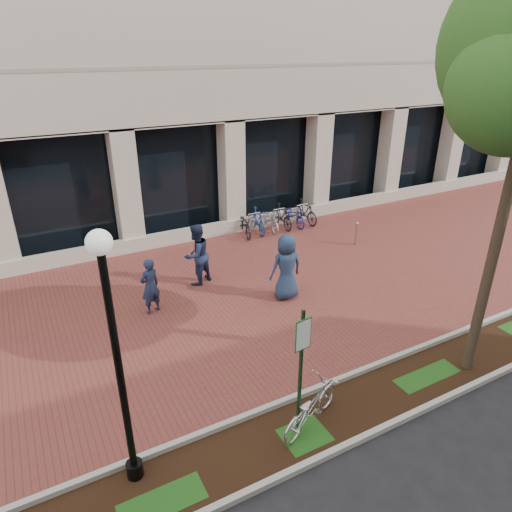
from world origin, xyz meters
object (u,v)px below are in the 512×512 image
locked_bicycle (311,406)px  pedestrian_right (286,267)px  bollard (356,233)px  pedestrian_mid (197,255)px  lamppost (117,354)px  pedestrian_left (150,286)px  bike_rack_cluster (275,218)px  parking_sign (302,358)px

locked_bicycle → pedestrian_right: bearing=-48.1°
bollard → pedestrian_mid: bearing=-180.0°
bollard → lamppost: bearing=-148.3°
bollard → pedestrian_right: bearing=-154.5°
pedestrian_left → bike_rack_cluster: pedestrian_left is taller
parking_sign → bike_rack_cluster: parking_sign is taller
pedestrian_right → bike_rack_cluster: (2.51, 4.85, -0.52)m
lamppost → bike_rack_cluster: 12.03m
pedestrian_left → pedestrian_right: 3.78m
pedestrian_left → pedestrian_right: bearing=144.8°
bike_rack_cluster → pedestrian_mid: bearing=-141.7°
pedestrian_right → bike_rack_cluster: pedestrian_right is taller
pedestrian_right → lamppost: bearing=37.9°
parking_sign → pedestrian_right: (2.42, 4.39, -0.69)m
parking_sign → bollard: size_ratio=2.93×
locked_bicycle → pedestrian_mid: bearing=-24.3°
lamppost → parking_sign: bearing=-8.2°
bike_rack_cluster → pedestrian_left: bearing=-142.5°
pedestrian_right → pedestrian_left: bearing=-14.2°
lamppost → bollard: size_ratio=5.00×
parking_sign → pedestrian_mid: size_ratio=1.38×
parking_sign → bollard: 9.34m
lamppost → pedestrian_left: 5.59m
lamppost → pedestrian_mid: (3.52, 5.98, -1.58)m
locked_bicycle → pedestrian_mid: pedestrian_mid is taller
pedestrian_mid → bike_rack_cluster: size_ratio=0.55×
bollard → bike_rack_cluster: (-1.75, 2.82, -0.00)m
pedestrian_left → bollard: size_ratio=1.77×
parking_sign → pedestrian_mid: (0.52, 6.41, -0.71)m
pedestrian_left → bike_rack_cluster: (6.13, 3.80, -0.34)m
parking_sign → bike_rack_cluster: (4.93, 9.24, -1.21)m
parking_sign → lamppost: (-3.00, 0.43, 0.87)m
lamppost → locked_bicycle: lamppost is taller
pedestrian_mid → lamppost: bearing=35.0°
parking_sign → pedestrian_left: size_ratio=1.66×
bollard → bike_rack_cluster: bearing=121.9°
locked_bicycle → pedestrian_right: (2.15, 4.39, 0.53)m
lamppost → locked_bicycle: bearing=-7.6°
pedestrian_right → bike_rack_cluster: 5.48m
parking_sign → pedestrian_left: bearing=96.7°
locked_bicycle → bike_rack_cluster: (4.66, 9.24, 0.01)m
pedestrian_left → pedestrian_mid: 1.99m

